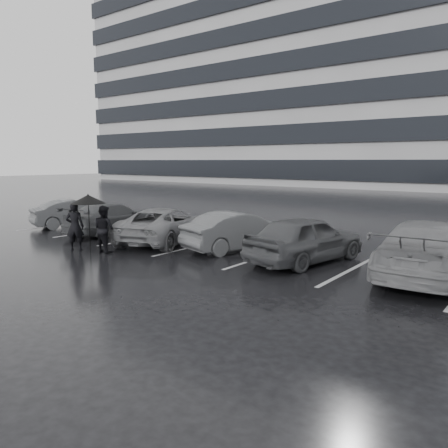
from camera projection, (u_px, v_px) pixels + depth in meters
ground at (206, 267)px, 12.38m from camera, size 160.00×160.00×0.00m
office_building at (304, 79)px, 61.27m from camera, size 61.00×26.00×29.00m
car_main at (305, 239)px, 12.85m from camera, size 2.40×4.36×1.41m
car_west_a at (238, 231)px, 14.68m from camera, size 2.47×4.14×1.29m
car_west_b at (165, 225)px, 16.07m from camera, size 3.41×5.00×1.27m
car_west_c at (112, 218)px, 18.08m from camera, size 2.28×4.49×1.25m
car_west_d at (75, 213)px, 19.87m from camera, size 2.39×3.97×1.23m
car_east at (430, 249)px, 11.12m from camera, size 2.36×5.24×1.49m
pedestrian_left at (75, 227)px, 14.55m from camera, size 0.69×0.68×1.61m
pedestrian_right at (104, 229)px, 14.23m from camera, size 0.76×0.60×1.54m
umbrella at (88, 199)px, 14.23m from camera, size 1.13×1.13×1.91m
stall_stripes at (235, 249)px, 14.82m from camera, size 19.72×5.00×0.00m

